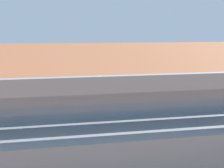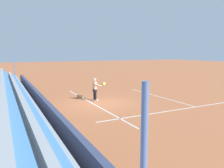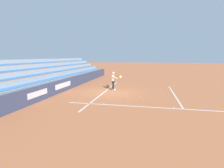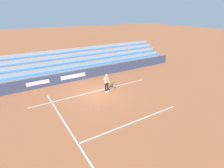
# 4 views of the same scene
# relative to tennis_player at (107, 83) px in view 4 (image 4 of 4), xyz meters

# --- Properties ---
(ground_plane) EXTENTS (160.00, 160.00, 0.00)m
(ground_plane) POSITION_rel_tennis_player_xyz_m (1.01, -0.11, -0.89)
(ground_plane) COLOR #B7663D
(court_baseline_white) EXTENTS (12.00, 0.10, 0.01)m
(court_baseline_white) POSITION_rel_tennis_player_xyz_m (1.01, -0.61, -0.89)
(court_baseline_white) COLOR white
(court_baseline_white) RESTS_ON ground
(court_sideline_white) EXTENTS (0.10, 12.00, 0.01)m
(court_sideline_white) POSITION_rel_tennis_player_xyz_m (5.12, 3.89, -0.89)
(court_sideline_white) COLOR white
(court_sideline_white) RESTS_ON ground
(court_service_line_white) EXTENTS (8.22, 0.10, 0.01)m
(court_service_line_white) POSITION_rel_tennis_player_xyz_m (1.01, 5.39, -0.89)
(court_service_line_white) COLOR white
(court_service_line_white) RESTS_ON ground
(back_wall_sponsor_board) EXTENTS (27.53, 0.25, 1.10)m
(back_wall_sponsor_board) POSITION_rel_tennis_player_xyz_m (1.02, -4.37, -0.34)
(back_wall_sponsor_board) COLOR #384260
(back_wall_sponsor_board) RESTS_ON ground
(bleacher_stand) EXTENTS (26.15, 3.20, 3.40)m
(bleacher_stand) POSITION_rel_tennis_player_xyz_m (1.01, -6.60, -0.13)
(bleacher_stand) COLOR #9EA3A8
(bleacher_stand) RESTS_ON ground
(tennis_player) EXTENTS (0.59, 1.01, 1.71)m
(tennis_player) POSITION_rel_tennis_player_xyz_m (0.00, 0.00, 0.00)
(tennis_player) COLOR black
(tennis_player) RESTS_ON ground
(ball_box_cardboard) EXTENTS (0.41, 0.31, 0.26)m
(ball_box_cardboard) POSITION_rel_tennis_player_xyz_m (-1.34, -0.84, -0.76)
(ball_box_cardboard) COLOR #A87F51
(ball_box_cardboard) RESTS_ON ground
(tennis_ball_far_left) EXTENTS (0.07, 0.07, 0.07)m
(tennis_ball_far_left) POSITION_rel_tennis_player_xyz_m (2.53, 1.65, -0.86)
(tennis_ball_far_left) COLOR #CCE533
(tennis_ball_far_left) RESTS_ON ground
(tennis_ball_far_right) EXTENTS (0.07, 0.07, 0.07)m
(tennis_ball_far_right) POSITION_rel_tennis_player_xyz_m (-1.72, 4.49, -0.86)
(tennis_ball_far_right) COLOR #CCE533
(tennis_ball_far_right) RESTS_ON ground
(tennis_ball_stray_back) EXTENTS (0.07, 0.07, 0.07)m
(tennis_ball_stray_back) POSITION_rel_tennis_player_xyz_m (5.01, 0.37, -0.86)
(tennis_ball_stray_back) COLOR #CCE533
(tennis_ball_stray_back) RESTS_ON ground
(tennis_ball_toward_net) EXTENTS (0.07, 0.07, 0.07)m
(tennis_ball_toward_net) POSITION_rel_tennis_player_xyz_m (2.27, 2.62, -0.86)
(tennis_ball_toward_net) COLOR #CCE533
(tennis_ball_toward_net) RESTS_ON ground
(tennis_ball_midcourt) EXTENTS (0.07, 0.07, 0.07)m
(tennis_ball_midcourt) POSITION_rel_tennis_player_xyz_m (5.01, 4.81, -0.86)
(tennis_ball_midcourt) COLOR #CCE533
(tennis_ball_midcourt) RESTS_ON ground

